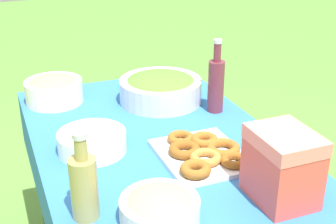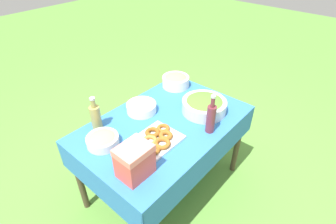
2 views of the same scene
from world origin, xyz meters
name	(u,v)px [view 1 (image 1 of 2)]	position (x,y,z in m)	size (l,w,h in m)	color
picnic_table	(156,162)	(0.00, 0.00, 0.65)	(1.32, 0.86, 0.75)	#2D6BB2
salad_bowl	(161,88)	(0.32, -0.14, 0.82)	(0.36, 0.36, 0.12)	silver
pasta_bowl	(160,207)	(-0.46, 0.16, 0.79)	(0.22, 0.22, 0.08)	silver
donut_platter	(203,153)	(-0.20, -0.10, 0.77)	(0.34, 0.29, 0.05)	silver
plate_stack	(92,142)	(-0.01, 0.24, 0.79)	(0.24, 0.24, 0.07)	white
olive_oil_bottle	(84,185)	(-0.37, 0.34, 0.85)	(0.08, 0.08, 0.26)	#998E4C
wine_bottle	(216,84)	(0.14, -0.32, 0.87)	(0.07, 0.07, 0.31)	maroon
bread_bowl	(54,89)	(0.49, 0.29, 0.81)	(0.25, 0.25, 0.12)	white
cooler_box	(282,166)	(-0.49, -0.21, 0.86)	(0.20, 0.16, 0.22)	#E04C42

